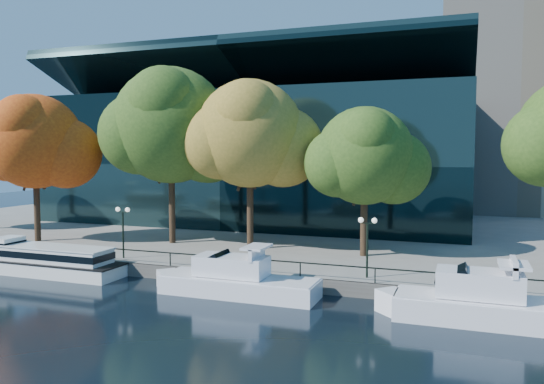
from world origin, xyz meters
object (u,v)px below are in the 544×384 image
at_px(tree_2, 173,128).
at_px(tree_3, 252,136).
at_px(tour_boat, 43,259).
at_px(cruiser_far, 479,302).
at_px(tree_1, 36,144).
at_px(cruiser_near, 232,279).
at_px(lamp_2, 367,233).
at_px(lamp_1, 123,220).
at_px(tree_4, 367,158).

bearing_deg(tree_2, tree_3, -2.58).
distance_m(tour_boat, tree_2, 15.76).
bearing_deg(tree_3, tree_2, 177.42).
bearing_deg(cruiser_far, tour_boat, 178.08).
height_order(tree_1, tree_2, tree_2).
bearing_deg(cruiser_near, lamp_2, 24.17).
bearing_deg(lamp_1, tree_4, 22.43).
xyz_separation_m(tour_boat, tree_1, (-7.17, 7.12, 9.01)).
relative_size(tree_2, tree_4, 1.34).
xyz_separation_m(cruiser_near, tree_1, (-23.38, 7.65, 9.10)).
xyz_separation_m(tree_1, lamp_2, (31.54, -3.99, -6.16)).
relative_size(tour_boat, tree_1, 1.02).
xyz_separation_m(tour_boat, tree_4, (22.96, 10.49, 7.76)).
xyz_separation_m(cruiser_near, cruiser_far, (15.05, -0.52, 0.12)).
bearing_deg(lamp_1, lamp_2, 0.00).
bearing_deg(tour_boat, tree_4, 24.55).
relative_size(tree_3, lamp_1, 3.61).
xyz_separation_m(tree_2, lamp_2, (19.05, -7.43, -7.57)).
distance_m(tour_boat, tree_3, 19.25).
bearing_deg(cruiser_near, tour_boat, 178.12).
bearing_deg(tree_3, lamp_2, -32.37).
height_order(tree_1, lamp_2, tree_1).
distance_m(cruiser_near, lamp_2, 9.41).
height_order(tour_boat, lamp_2, lamp_2).
xyz_separation_m(lamp_1, lamp_2, (19.24, 0.00, 0.00)).
height_order(cruiser_far, tree_3, tree_3).
xyz_separation_m(tree_1, tree_4, (30.13, 3.37, -1.25)).
relative_size(tour_boat, cruiser_near, 1.21).
relative_size(cruiser_far, tree_2, 0.70).
distance_m(tree_3, lamp_2, 14.83).
xyz_separation_m(cruiser_far, lamp_2, (-6.89, 4.18, 2.82)).
distance_m(cruiser_far, lamp_2, 8.53).
distance_m(tree_3, tree_4, 9.92).
bearing_deg(cruiser_far, tree_3, 148.05).
distance_m(tree_1, lamp_1, 14.33).
bearing_deg(lamp_2, tour_boat, -172.68).
relative_size(tour_boat, tree_4, 1.17).
distance_m(tree_2, tree_3, 7.94).
bearing_deg(cruiser_near, cruiser_far, -1.97).
bearing_deg(tree_1, cruiser_far, -12.00).
bearing_deg(cruiser_near, tree_2, 134.48).
xyz_separation_m(cruiser_near, tree_2, (-10.89, 11.09, 10.51)).
height_order(tree_3, lamp_1, tree_3).
bearing_deg(tree_4, lamp_1, -157.57).
xyz_separation_m(tour_boat, lamp_2, (24.37, 3.13, 2.85)).
bearing_deg(tree_2, lamp_1, -91.45).
distance_m(tree_4, lamp_2, 8.96).
xyz_separation_m(tour_boat, lamp_1, (5.14, 3.13, 2.85)).
height_order(tree_2, lamp_2, tree_2).
distance_m(tour_boat, tree_1, 13.54).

